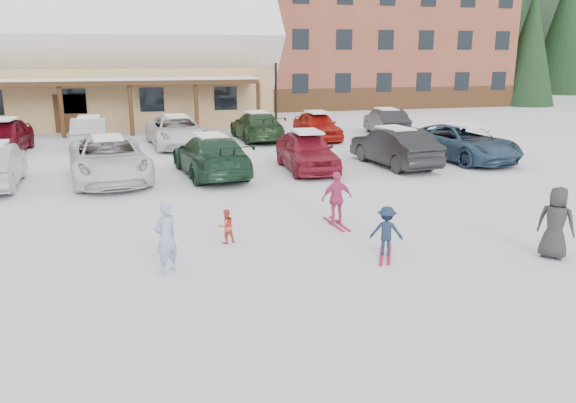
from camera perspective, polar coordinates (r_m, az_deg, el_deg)
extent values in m
plane|color=white|center=(12.85, -0.19, -5.51)|extent=(160.00, 160.00, 0.00)
cube|color=tan|center=(40.23, -23.38, 9.84)|extent=(28.00, 10.00, 3.60)
cube|color=#422814|center=(34.06, -25.09, 10.83)|extent=(25.20, 2.60, 0.25)
cube|color=white|center=(40.15, -23.94, 15.14)|extent=(29.12, 9.69, 9.69)
cube|color=brown|center=(53.20, 6.75, 16.38)|extent=(24.00, 14.00, 12.00)
cube|color=brown|center=(49.80, -10.78, 14.61)|extent=(7.00, 12.60, 9.00)
cube|color=#422814|center=(46.87, 9.65, 10.26)|extent=(24.00, 0.10, 1.80)
cylinder|color=black|center=(37.60, -1.25, 12.29)|extent=(0.16, 0.16, 5.60)
cube|color=black|center=(37.58, -1.27, 16.75)|extent=(0.50, 0.25, 0.25)
cylinder|color=black|center=(54.85, 22.91, 9.70)|extent=(0.60, 0.60, 1.32)
cone|color=black|center=(54.75, 23.52, 15.54)|extent=(4.84, 4.84, 9.90)
cylinder|color=black|center=(56.53, -5.35, 10.78)|extent=(0.60, 0.60, 1.08)
cone|color=black|center=(56.40, -5.47, 15.44)|extent=(3.96, 3.96, 8.10)
cylinder|color=black|center=(68.61, 18.56, 10.92)|extent=(0.60, 0.60, 1.38)
cone|color=black|center=(68.54, 18.97, 15.81)|extent=(5.06, 5.06, 10.35)
imported|color=#8998C0|center=(11.91, -12.30, -3.61)|extent=(0.67, 0.64, 1.54)
imported|color=#D34638|center=(13.64, -6.31, -2.51)|extent=(0.49, 0.43, 0.85)
imported|color=#16253C|center=(12.88, 9.97, -2.98)|extent=(0.86, 0.71, 1.15)
cube|color=#AA1833|center=(13.06, 9.86, -5.33)|extent=(0.79, 1.35, 0.03)
imported|color=#BD3973|center=(14.98, 4.99, 0.32)|extent=(0.87, 0.40, 1.46)
cube|color=#AA1833|center=(15.18, 4.93, -2.29)|extent=(0.28, 1.41, 0.03)
imported|color=#2A292C|center=(13.82, 25.56, -1.96)|extent=(0.91, 0.95, 1.64)
imported|color=silver|center=(21.23, -17.72, 4.14)|extent=(3.31, 5.95, 1.57)
imported|color=#193724|center=(21.26, -7.85, 4.66)|extent=(2.77, 5.48, 1.53)
imported|color=maroon|center=(22.06, 1.91, 5.17)|extent=(1.92, 4.56, 1.54)
imported|color=black|center=(23.29, 10.76, 5.45)|extent=(2.20, 4.88, 1.55)
imported|color=#2A425A|center=(25.31, 17.33, 5.73)|extent=(3.39, 5.78, 1.51)
imported|color=#610816|center=(28.95, -26.87, 5.93)|extent=(2.08, 4.70, 1.57)
imported|color=#A3A3A8|center=(29.21, -19.49, 6.66)|extent=(1.78, 4.58, 1.49)
imported|color=white|center=(28.28, -11.23, 7.01)|extent=(3.09, 5.70, 1.52)
imported|color=#1F391D|center=(29.95, -3.21, 7.65)|extent=(2.31, 5.18, 1.48)
imported|color=#AD1912|center=(30.10, 2.99, 7.69)|extent=(1.87, 4.38, 1.47)
imported|color=black|center=(32.26, 9.93, 7.96)|extent=(2.13, 4.61, 1.46)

